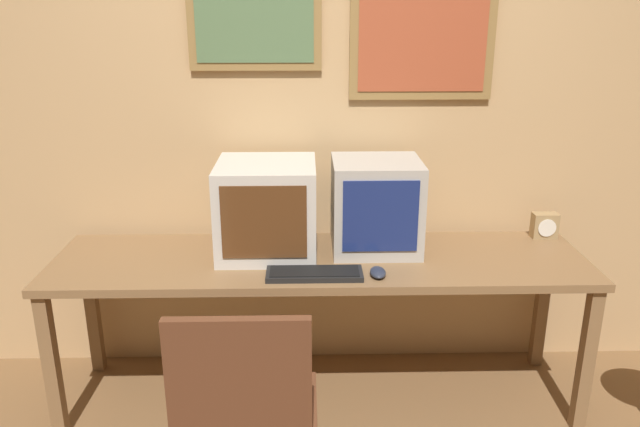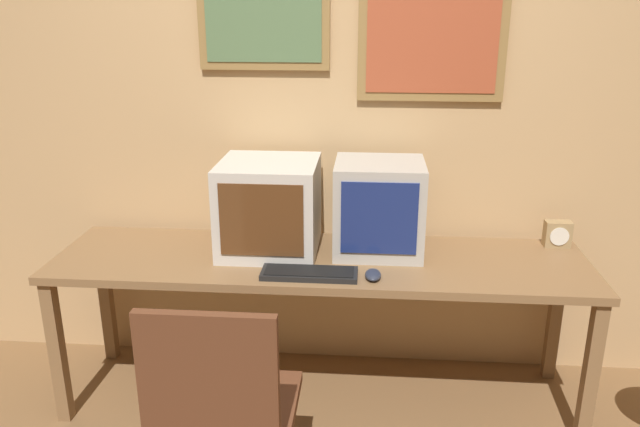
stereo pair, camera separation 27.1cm
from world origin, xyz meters
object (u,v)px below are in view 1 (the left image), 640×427
monitor_left (267,208)px  monitor_right (376,205)px  keyboard_main (314,274)px  desk_clock (545,226)px  mouse_near_keyboard (378,272)px

monitor_left → monitor_right: bearing=3.2°
keyboard_main → desk_clock: size_ratio=3.27×
keyboard_main → mouse_near_keyboard: size_ratio=3.58×
monitor_right → mouse_near_keyboard: size_ratio=3.71×
keyboard_main → desk_clock: (1.12, 0.43, 0.05)m
mouse_near_keyboard → desk_clock: 0.96m
mouse_near_keyboard → monitor_left: bearing=148.7°
monitor_right → keyboard_main: monitor_right is taller
monitor_left → mouse_near_keyboard: monitor_left is taller
mouse_near_keyboard → desk_clock: size_ratio=0.91×
keyboard_main → monitor_right: bearing=47.7°
mouse_near_keyboard → desk_clock: (0.85, 0.43, 0.04)m
monitor_left → mouse_near_keyboard: size_ratio=3.90×
desk_clock → monitor_right: bearing=-172.0°
monitor_right → keyboard_main: size_ratio=1.04×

